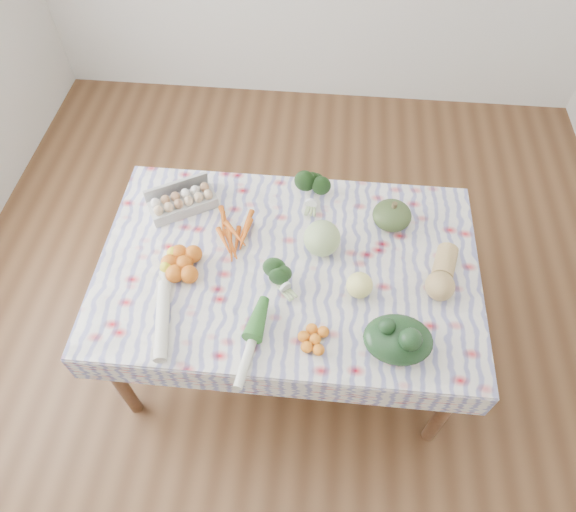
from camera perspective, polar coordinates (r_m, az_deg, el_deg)
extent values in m
plane|color=#53331C|center=(2.89, 0.00, -9.60)|extent=(4.50, 4.50, 0.00)
cube|color=brown|center=(2.26, 0.00, -1.34)|extent=(1.60, 1.00, 0.04)
cylinder|color=brown|center=(2.54, -18.32, -12.98)|extent=(0.06, 0.06, 0.71)
cylinder|color=brown|center=(2.47, 17.03, -16.10)|extent=(0.06, 0.06, 0.71)
cylinder|color=brown|center=(2.95, -13.62, 2.66)|extent=(0.06, 0.06, 0.71)
cylinder|color=brown|center=(2.89, 15.62, 0.46)|extent=(0.06, 0.06, 0.71)
cube|color=silver|center=(2.24, 0.00, -0.96)|extent=(1.66, 1.06, 0.01)
cube|color=#B7B6B1|center=(2.45, -11.58, 5.77)|extent=(0.33, 0.26, 0.08)
cube|color=#C75614|center=(2.33, -5.97, 2.52)|extent=(0.27, 0.26, 0.04)
ellipsoid|color=#183512|center=(2.42, 2.78, 7.11)|extent=(0.16, 0.14, 0.13)
ellipsoid|color=#3D5127|center=(2.38, 11.48, 4.46)|extent=(0.23, 0.23, 0.12)
sphere|color=#A1BC77|center=(2.23, 3.80, 1.98)|extent=(0.21, 0.21, 0.16)
ellipsoid|color=tan|center=(2.24, 16.88, -1.67)|extent=(0.18, 0.29, 0.12)
cube|color=#D06216|center=(2.23, -11.47, -0.82)|extent=(0.26, 0.26, 0.08)
ellipsoid|color=#1F431A|center=(2.14, -0.98, -2.50)|extent=(0.19, 0.19, 0.10)
cube|color=orange|center=(2.03, 3.04, -9.18)|extent=(0.18, 0.18, 0.05)
sphere|color=#F3EB7C|center=(2.13, 7.95, -3.23)|extent=(0.13, 0.13, 0.11)
ellipsoid|color=black|center=(2.03, 12.13, -9.05)|extent=(0.33, 0.30, 0.12)
cylinder|color=white|center=(2.12, -13.79, -6.92)|extent=(0.12, 0.37, 0.05)
cylinder|color=white|center=(2.02, -4.08, -9.66)|extent=(0.09, 0.37, 0.04)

